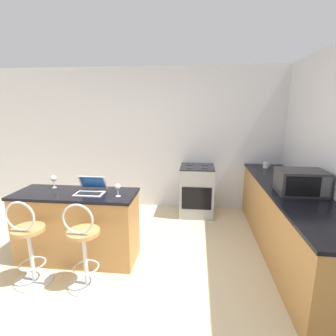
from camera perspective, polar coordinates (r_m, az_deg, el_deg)
ground_plane at (r=3.11m, az=-12.90°, el=-24.64°), size 20.00×20.00×0.00m
wall_back at (r=4.95m, az=-4.15°, el=6.25°), size 12.00×0.06×2.60m
breakfast_bar at (r=3.53m, az=-19.06°, el=-11.85°), size 1.48×0.57×0.88m
counter_right at (r=3.81m, az=24.81°, el=-10.50°), size 0.68×3.03×0.88m
bar_stool_near at (r=3.27m, az=-28.02°, el=-14.59°), size 0.40×0.40×0.98m
bar_stool_far at (r=2.99m, az=-17.87°, el=-16.31°), size 0.40×0.40×0.98m
laptop at (r=3.30m, az=-16.41°, el=-4.31°), size 0.34×0.28×0.20m
microwave at (r=3.49m, az=26.97°, el=-2.72°), size 0.53×0.40×0.28m
stove_range at (r=4.71m, az=6.26°, el=-4.87°), size 0.58×0.61×0.89m
mug_white at (r=4.74m, az=20.54°, el=0.61°), size 0.10×0.09×0.10m
wine_glass_tall at (r=3.07m, az=-10.81°, el=-4.14°), size 0.07×0.07×0.15m
mug_blue at (r=4.41m, az=23.88°, el=-0.65°), size 0.10×0.08×0.09m
wine_glass_short at (r=3.64m, az=-23.66°, el=-2.18°), size 0.08×0.08×0.16m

